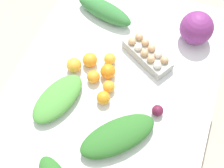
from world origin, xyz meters
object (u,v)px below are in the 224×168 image
Objects in this scene: orange_1 at (93,77)px; cabbage_purple at (197,28)px; beet_root at (158,111)px; orange_0 at (108,71)px; orange_5 at (109,87)px; orange_3 at (90,60)px; greens_bunch_dandelion at (58,98)px; orange_2 at (74,65)px; orange_4 at (110,59)px; greens_bunch_kale at (104,10)px; egg_carton at (147,54)px; greens_bunch_chard at (118,136)px; orange_6 at (103,98)px.

cabbage_purple is at bearing 136.39° from orange_1.
orange_1 reaches higher than beet_root.
orange_1 is at bearing -100.70° from beet_root.
orange_0 is 1.26× the size of orange_5.
orange_1 is 0.11m from orange_3.
greens_bunch_dandelion is 4.05× the size of orange_2.
cabbage_purple is at bearing 172.75° from beet_root.
orange_4 is 0.18m from orange_5.
orange_5 is at bearing 23.07° from orange_0.
greens_bunch_dandelion is at bearing -54.65° from orange_5.
cabbage_purple is 0.50× the size of greens_bunch_kale.
egg_carton is 0.33m from orange_1.
orange_4 is (-0.09, -0.02, -0.01)m from orange_0.
beet_root is at bearing -7.25° from cabbage_purple.
orange_4 is 1.02× the size of orange_5.
greens_bunch_dandelion is 0.87× the size of greens_bunch_kale.
egg_carton reaches higher than greens_bunch_chard.
egg_carton is at bearing 57.47° from greens_bunch_kale.
egg_carton is 0.34m from beet_root.
cabbage_purple is 3.20× the size of beet_root.
egg_carton is at bearing 120.16° from orange_2.
beet_root is at bearing 80.55° from orange_5.
greens_bunch_dandelion is at bearing -69.06° from orange_6.
orange_1 is at bearing -102.91° from egg_carton.
greens_bunch_kale is 5.34× the size of orange_6.
orange_5 is (0.26, -0.13, -0.01)m from egg_carton.
orange_0 is (0.18, -0.17, -0.00)m from egg_carton.
orange_2 is at bearing -118.88° from egg_carton.
orange_0 is at bearing 142.12° from greens_bunch_dandelion.
beet_root is 0.85× the size of orange_1.
orange_5 is (0.08, 0.03, -0.01)m from orange_0.
greens_bunch_kale is at bearing 178.43° from egg_carton.
egg_carton is at bearing 136.13° from orange_1.
egg_carton is 4.85× the size of orange_5.
cabbage_purple reaches higher than greens_bunch_dandelion.
orange_4 is (-0.05, 0.10, -0.01)m from orange_3.
greens_bunch_kale is at bearing 177.41° from orange_2.
orange_0 is 0.08m from orange_1.
egg_carton is at bearing -43.33° from cabbage_purple.
orange_3 is (-0.04, -0.12, -0.00)m from orange_0.
greens_bunch_dandelion is 0.27m from orange_5.
greens_bunch_chard is at bearing 24.86° from orange_4.
greens_bunch_dandelion reaches higher than beet_root.
orange_3 is at bearing 131.80° from orange_2.
egg_carton reaches higher than orange_2.
orange_6 reaches higher than orange_4.
greens_bunch_chard is at bearing -35.54° from beet_root.
orange_0 is 1.01× the size of orange_3.
orange_2 is (-0.10, -0.50, 0.01)m from beet_root.
orange_5 is at bearing -150.98° from greens_bunch_chard.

